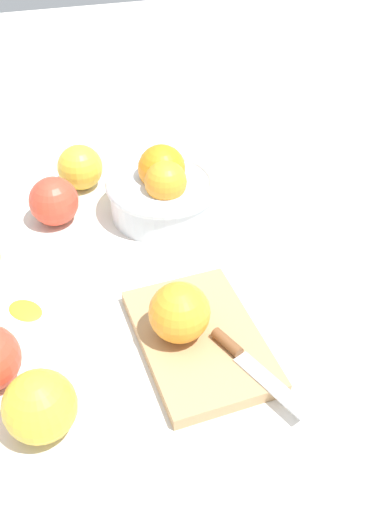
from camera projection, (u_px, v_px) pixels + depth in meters
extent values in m
plane|color=silver|center=(124.00, 281.00, 0.88)|extent=(2.40, 2.40, 0.00)
cylinder|color=silver|center=(164.00, 198.00, 0.99)|extent=(0.17, 0.17, 0.06)
torus|color=silver|center=(163.00, 183.00, 0.97)|extent=(0.18, 0.18, 0.02)
sphere|color=orange|center=(162.00, 168.00, 0.97)|extent=(0.08, 0.08, 0.08)
sphere|color=orange|center=(166.00, 182.00, 0.95)|extent=(0.07, 0.07, 0.07)
cube|color=tan|center=(200.00, 340.00, 0.78)|extent=(0.23, 0.16, 0.02)
sphere|color=orange|center=(180.00, 313.00, 0.75)|extent=(0.08, 0.08, 0.08)
cube|color=silver|center=(272.00, 384.00, 0.72)|extent=(0.11, 0.06, 0.00)
cylinder|color=brown|center=(227.00, 342.00, 0.76)|extent=(0.05, 0.03, 0.01)
sphere|color=#D6422D|center=(54.00, 201.00, 0.97)|extent=(0.08, 0.08, 0.08)
sphere|color=gold|center=(40.00, 406.00, 0.67)|extent=(0.08, 0.08, 0.08)
sphere|color=gold|center=(80.00, 167.00, 1.04)|extent=(0.08, 0.08, 0.08)
ellipsoid|color=orange|center=(25.00, 309.00, 0.83)|extent=(0.06, 0.06, 0.01)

